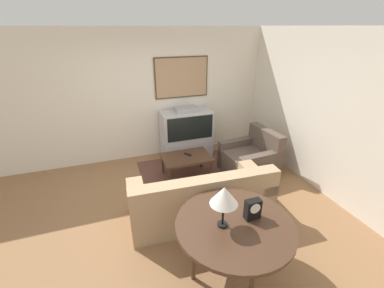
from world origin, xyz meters
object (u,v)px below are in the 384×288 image
object	(u,v)px
coffee_table	(186,159)
console_table	(235,227)
mantel_clock	(253,209)
tv	(186,134)
table_lamp	(224,196)
couch	(201,200)
armchair	(250,159)

from	to	relation	value
coffee_table	console_table	distance (m)	2.25
coffee_table	mantel_clock	bearing A→B (deg)	-88.89
tv	table_lamp	world-z (taller)	table_lamp
mantel_clock	console_table	bearing A→B (deg)	-175.75
table_lamp	tv	bearing A→B (deg)	78.94
couch	armchair	bearing A→B (deg)	-143.66
tv	table_lamp	distance (m)	3.19
table_lamp	mantel_clock	world-z (taller)	table_lamp
tv	couch	size ratio (longest dim) A/B	0.53
tv	table_lamp	bearing A→B (deg)	-101.06
coffee_table	tv	bearing A→B (deg)	71.81
couch	mantel_clock	bearing A→B (deg)	103.71
tv	table_lamp	xyz separation A→B (m)	(-0.60, -3.08, 0.60)
mantel_clock	coffee_table	bearing A→B (deg)	91.11
couch	tv	bearing A→B (deg)	-99.23
tv	mantel_clock	bearing A→B (deg)	-94.51
couch	table_lamp	xyz separation A→B (m)	(-0.16, -1.03, 0.82)
couch	coffee_table	distance (m)	1.19
coffee_table	mantel_clock	size ratio (longest dim) A/B	3.88
armchair	table_lamp	distance (m)	2.65
console_table	coffee_table	bearing A→B (deg)	85.62
tv	armchair	size ratio (longest dim) A/B	1.16
console_table	mantel_clock	xyz separation A→B (m)	(0.21, 0.02, 0.18)
couch	table_lamp	world-z (taller)	table_lamp
armchair	table_lamp	world-z (taller)	table_lamp
armchair	table_lamp	bearing A→B (deg)	-42.99
couch	console_table	world-z (taller)	couch
console_table	armchair	bearing A→B (deg)	54.22
console_table	mantel_clock	distance (m)	0.28
tv	couch	bearing A→B (deg)	-102.12
tv	couch	world-z (taller)	tv
tv	console_table	xyz separation A→B (m)	(-0.46, -3.10, 0.16)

